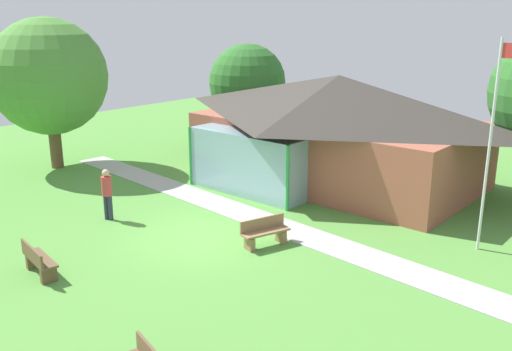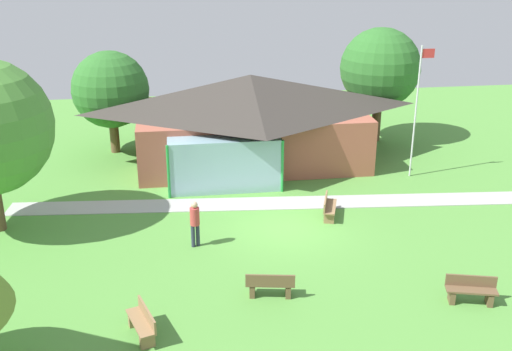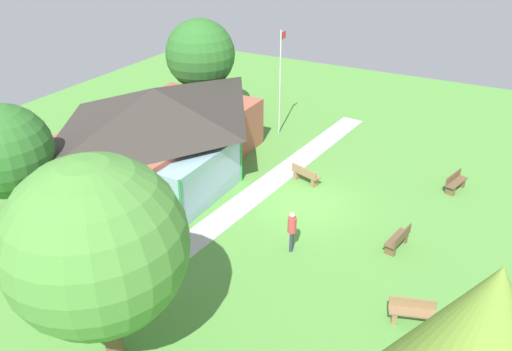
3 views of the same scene
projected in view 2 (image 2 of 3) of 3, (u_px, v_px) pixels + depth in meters
name	position (u px, v px, depth m)	size (l,w,h in m)	color
ground_plane	(285.00, 227.00, 23.01)	(44.00, 44.00, 0.00)	#54933D
pavilion	(249.00, 117.00, 29.25)	(11.82, 8.01, 4.30)	#A35642
footpath	(276.00, 203.00, 25.08)	(21.94, 1.30, 0.03)	#ADADA8
flagpole	(417.00, 107.00, 26.88)	(0.64, 0.08, 6.04)	silver
bench_front_right	(471.00, 291.00, 18.06)	(1.56, 0.82, 0.84)	brown
bench_front_left	(143.00, 323.00, 16.51)	(0.90, 1.56, 0.84)	olive
bench_front_center	(270.00, 285.00, 18.34)	(1.55, 0.69, 0.84)	brown
bench_rear_near_path	(329.00, 208.00, 23.72)	(0.88, 1.56, 0.84)	olive
visitor_strolling_lawn	(195.00, 220.00, 21.20)	(0.34, 0.34, 1.74)	#2D3347
tree_behind_pavilion_left	(110.00, 90.00, 30.15)	(3.86, 3.86, 5.23)	brown
tree_behind_pavilion_right	(380.00, 68.00, 31.73)	(4.23, 4.23, 6.11)	brown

